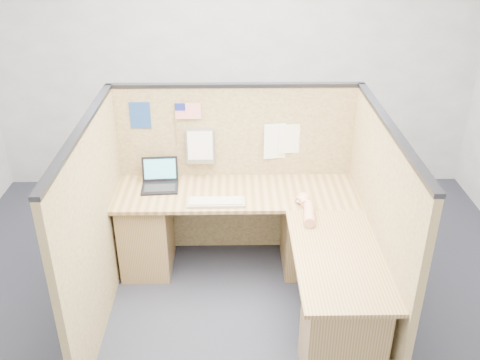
{
  "coord_description": "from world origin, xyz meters",
  "views": [
    {
      "loc": [
        -0.03,
        -3.08,
        2.82
      ],
      "look_at": [
        0.03,
        0.5,
        0.93
      ],
      "focal_mm": 40.0,
      "sensor_mm": 36.0,
      "label": 1
    }
  ],
  "objects_px": {
    "mouse": "(303,200)",
    "laptop": "(160,180)",
    "keyboard": "(216,202)",
    "l_desk": "(260,254)"
  },
  "relations": [
    {
      "from": "laptop",
      "to": "mouse",
      "type": "relative_size",
      "value": 2.59
    },
    {
      "from": "laptop",
      "to": "keyboard",
      "type": "bearing_deg",
      "value": -36.93
    },
    {
      "from": "mouse",
      "to": "laptop",
      "type": "bearing_deg",
      "value": 165.11
    },
    {
      "from": "l_desk",
      "to": "mouse",
      "type": "distance_m",
      "value": 0.53
    },
    {
      "from": "keyboard",
      "to": "mouse",
      "type": "bearing_deg",
      "value": -0.39
    },
    {
      "from": "laptop",
      "to": "mouse",
      "type": "bearing_deg",
      "value": -18.45
    },
    {
      "from": "keyboard",
      "to": "mouse",
      "type": "relative_size",
      "value": 3.81
    },
    {
      "from": "keyboard",
      "to": "l_desk",
      "type": "bearing_deg",
      "value": -31.2
    },
    {
      "from": "laptop",
      "to": "mouse",
      "type": "height_order",
      "value": "laptop"
    },
    {
      "from": "keyboard",
      "to": "mouse",
      "type": "height_order",
      "value": "mouse"
    }
  ]
}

